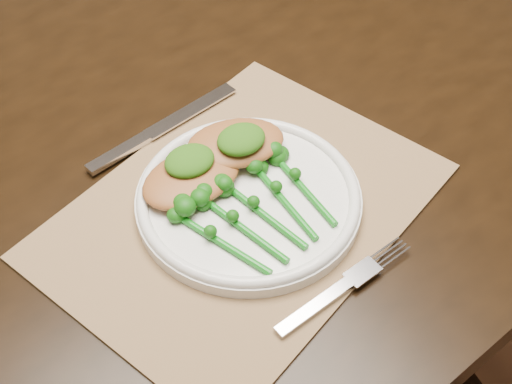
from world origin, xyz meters
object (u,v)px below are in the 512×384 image
dinner_plate (249,198)px  broccolini_bundle (265,216)px  dining_table (233,268)px  placemat (243,210)px  chicken_fillet_left (191,177)px

dinner_plate → broccolini_bundle: bearing=-93.6°
dinner_plate → broccolini_bundle: size_ratio=1.44×
dining_table → dinner_plate: bearing=-119.6°
placemat → chicken_fillet_left: 0.07m
broccolini_bundle → chicken_fillet_left: bearing=107.1°
placemat → chicken_fillet_left: chicken_fillet_left is taller
placemat → dinner_plate: bearing=-7.9°
dining_table → dinner_plate: 0.43m
dining_table → dinner_plate: (-0.07, -0.17, 0.39)m
dinner_plate → chicken_fillet_left: 0.07m
dining_table → chicken_fillet_left: 0.44m
dining_table → placemat: size_ratio=3.92×
broccolini_bundle → dinner_plate: bearing=77.4°
placemat → broccolini_bundle: (0.01, -0.04, 0.02)m
dining_table → broccolini_bundle: (-0.08, -0.21, 0.40)m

